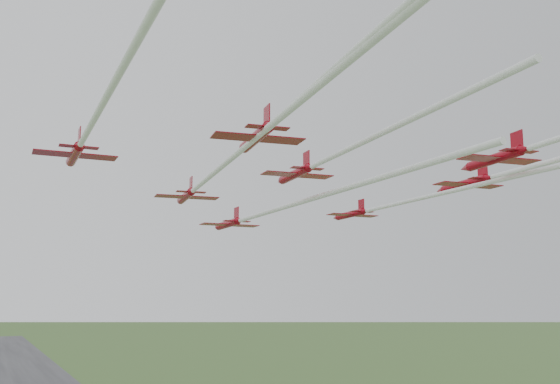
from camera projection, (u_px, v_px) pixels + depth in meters
name	position (u px, v px, depth m)	size (l,w,h in m)	color
jet_lead	(271.00, 211.00, 88.10)	(9.74, 69.20, 2.91)	#A70717
jet_row2_left	(216.00, 171.00, 68.04)	(12.39, 67.05, 2.56)	#A70717
jet_row2_right	(425.00, 197.00, 78.64)	(7.91, 65.55, 2.36)	#A70717
jet_row3_left	(88.00, 131.00, 57.55)	(8.69, 49.02, 2.59)	#A70717
jet_row3_mid	(329.00, 158.00, 66.37)	(8.74, 45.83, 2.57)	#A70717
jet_row3_right	(508.00, 173.00, 76.37)	(9.62, 44.60, 2.83)	#A70717
jet_row4_left	(294.00, 104.00, 44.85)	(9.91, 45.56, 2.41)	#A70717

